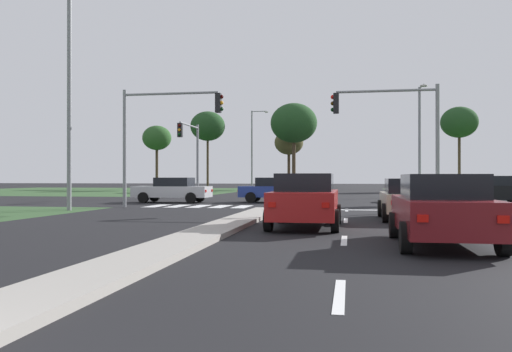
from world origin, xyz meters
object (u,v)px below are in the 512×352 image
(car_navy_fifth, at_px, (292,184))
(traffic_signal_near_left, at_px, (160,125))
(car_teal_sixth, at_px, (428,189))
(traffic_signal_near_right, at_px, (398,124))
(car_beige_eighth, at_px, (410,199))
(street_lamp_fourth, at_px, (253,146))
(car_maroon_second, at_px, (442,209))
(treeline_near, at_px, (157,138))
(treeline_second, at_px, (208,126))
(traffic_signal_far_left, at_px, (191,146))
(street_lamp_third, at_px, (420,135))
(pedestrian_at_median, at_px, (302,182))
(car_silver_fourth, at_px, (173,190))
(treeline_fifth, at_px, (459,123))
(car_red_third, at_px, (305,200))
(treeline_third, at_px, (289,143))
(street_lamp_second, at_px, (66,86))
(car_black_near, at_px, (491,190))
(car_blue_seventh, at_px, (276,190))
(treeline_fourth, at_px, (294,123))

(car_navy_fifth, distance_m, traffic_signal_near_left, 29.97)
(car_teal_sixth, xyz_separation_m, traffic_signal_near_right, (-2.52, -8.62, 3.22))
(car_beige_eighth, distance_m, traffic_signal_near_right, 6.72)
(traffic_signal_near_left, bearing_deg, street_lamp_fourth, 94.05)
(car_maroon_second, xyz_separation_m, street_lamp_fourth, (-14.43, 56.67, 4.88))
(treeline_near, bearing_deg, treeline_second, -16.31)
(traffic_signal_far_left, distance_m, treeline_near, 34.01)
(street_lamp_third, relative_size, pedestrian_at_median, 5.11)
(traffic_signal_near_left, xyz_separation_m, traffic_signal_near_right, (11.58, -0.00, -0.12))
(car_silver_fourth, distance_m, traffic_signal_near_right, 14.18)
(traffic_signal_near_right, bearing_deg, treeline_fifth, 75.20)
(car_red_third, distance_m, pedestrian_at_median, 26.15)
(car_silver_fourth, height_order, traffic_signal_far_left, traffic_signal_far_left)
(car_red_third, distance_m, traffic_signal_near_right, 10.57)
(treeline_third, bearing_deg, street_lamp_second, -96.63)
(street_lamp_second, distance_m, pedestrian_at_median, 22.03)
(traffic_signal_near_right, bearing_deg, traffic_signal_near_left, 180.00)
(car_black_near, xyz_separation_m, car_blue_seventh, (-11.94, 1.59, -0.04))
(car_maroon_second, distance_m, treeline_third, 56.26)
(treeline_near, bearing_deg, car_black_near, -48.67)
(car_blue_seventh, bearing_deg, treeline_third, -174.90)
(treeline_second, bearing_deg, street_lamp_third, -44.66)
(car_blue_seventh, relative_size, treeline_near, 0.52)
(car_black_near, xyz_separation_m, car_maroon_second, (-5.54, -18.29, -0.01))
(car_beige_eighth, xyz_separation_m, street_lamp_third, (3.25, 23.20, 4.03))
(car_black_near, relative_size, car_blue_seventh, 0.99)
(traffic_signal_far_left, bearing_deg, treeline_second, 102.79)
(car_blue_seventh, height_order, traffic_signal_near_right, traffic_signal_near_right)
(car_maroon_second, height_order, car_beige_eighth, car_maroon_second)
(treeline_near, bearing_deg, pedestrian_at_median, -49.96)
(car_teal_sixth, xyz_separation_m, treeline_near, (-30.05, 33.73, 5.97))
(car_black_near, bearing_deg, treeline_second, 35.71)
(car_blue_seventh, relative_size, traffic_signal_near_left, 0.74)
(traffic_signal_far_left, relative_size, street_lamp_second, 0.53)
(treeline_near, bearing_deg, treeline_fifth, -6.43)
(car_teal_sixth, xyz_separation_m, traffic_signal_far_left, (-15.96, 2.91, 3.00))
(car_maroon_second, xyz_separation_m, treeline_fourth, (-8.50, 50.94, 7.15))
(traffic_signal_near_right, distance_m, street_lamp_fourth, 45.83)
(car_blue_seventh, distance_m, treeline_second, 36.78)
(car_silver_fourth, bearing_deg, treeline_fifth, -34.84)
(car_beige_eighth, bearing_deg, treeline_third, 101.45)
(car_red_third, distance_m, traffic_signal_far_left, 23.40)
(traffic_signal_near_left, relative_size, treeline_third, 0.79)
(car_navy_fifth, height_order, street_lamp_fourth, street_lamp_fourth)
(car_black_near, distance_m, car_blue_seventh, 12.05)
(car_maroon_second, bearing_deg, street_lamp_second, 145.00)
(car_navy_fifth, bearing_deg, pedestrian_at_median, 99.46)
(traffic_signal_near_right, distance_m, treeline_fifth, 39.60)
(traffic_signal_near_right, distance_m, street_lamp_third, 17.62)
(car_maroon_second, relative_size, treeline_third, 0.59)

